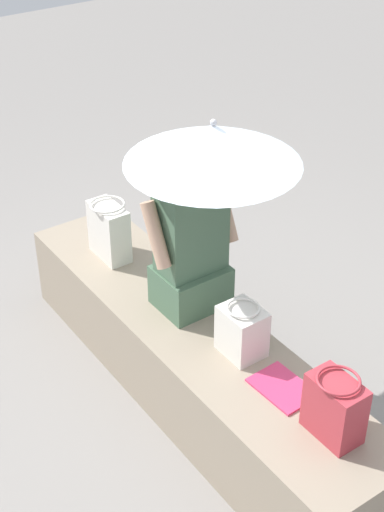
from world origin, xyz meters
The scene contains 8 objects.
ground_plane centered at (0.00, 0.00, 0.00)m, with size 14.00×14.00×0.00m, color gray.
stone_bench centered at (0.00, 0.00, 0.24)m, with size 2.48×0.54×0.47m, color gray.
person_seated centered at (0.15, -0.10, 0.86)m, with size 0.28×0.47×0.90m.
parasol centered at (0.07, -0.15, 1.38)m, with size 0.81×0.81×1.03m.
handbag_black centered at (0.77, 0.02, 0.63)m, with size 0.26×0.19×0.34m.
tote_bag_canvas centered at (-0.91, -0.06, 0.61)m, with size 0.24×0.18×0.30m.
shoulder_bag_spare centered at (-0.29, -0.07, 0.60)m, with size 0.21×0.17×0.26m.
magazine centered at (-0.59, -0.07, 0.48)m, with size 0.28×0.20×0.01m, color #D83866.
Camera 1 is at (-2.41, 1.70, 2.83)m, focal length 53.67 mm.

